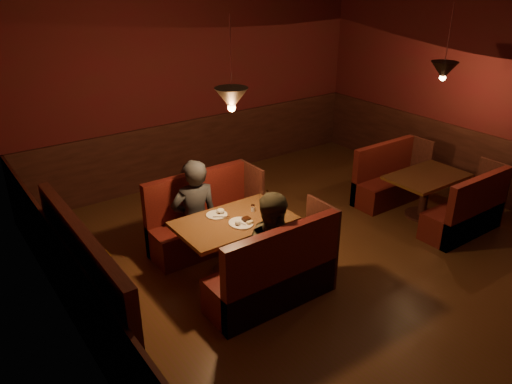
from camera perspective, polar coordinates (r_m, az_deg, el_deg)
room at (r=5.43m, az=9.37°, el=0.15°), size 6.02×7.02×2.92m
main_table at (r=5.61m, az=-2.39°, el=-4.59°), size 1.29×0.78×0.90m
main_bench_far at (r=6.28m, az=-5.93°, el=-3.67°), size 1.42×0.51×0.97m
main_bench_near at (r=5.23m, az=2.28°, el=-9.89°), size 1.42×0.51×0.97m
second_table at (r=7.31m, az=18.83°, el=0.66°), size 1.11×0.71×0.62m
second_bench_far at (r=7.76m, az=14.90°, el=1.09°), size 1.22×0.46×0.87m
second_bench_near at (r=7.09m, az=22.98°, el=-2.44°), size 1.22×0.46×0.87m
diner_a at (r=5.90m, az=-7.13°, el=-0.38°), size 0.64×0.48×1.59m
diner_b at (r=5.13m, az=2.33°, el=-4.54°), size 0.80×0.65×1.54m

